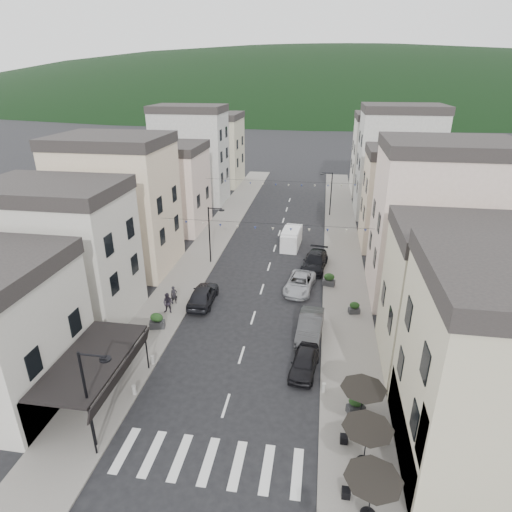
{
  "coord_description": "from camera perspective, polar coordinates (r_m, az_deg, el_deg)",
  "views": [
    {
      "loc": [
        4.84,
        -13.25,
        18.16
      ],
      "look_at": [
        -0.46,
        20.45,
        3.5
      ],
      "focal_mm": 30.0,
      "sensor_mm": 36.0,
      "label": 1
    }
  ],
  "objects": [
    {
      "name": "bollards",
      "position": [
        26.27,
        -4.32,
        -19.32
      ],
      "size": [
        11.66,
        10.26,
        0.6
      ],
      "color": "gray",
      "rests_on": "ground"
    },
    {
      "name": "streetlamp_right_far",
      "position": [
        59.06,
        9.74,
        8.75
      ],
      "size": [
        1.7,
        0.56,
        6.0
      ],
      "color": "black",
      "rests_on": "ground"
    },
    {
      "name": "boutique_awning",
      "position": [
        26.57,
        -20.59,
        -12.97
      ],
      "size": [
        3.77,
        7.5,
        3.28
      ],
      "color": "black",
      "rests_on": "ground"
    },
    {
      "name": "buildings_row_right",
      "position": [
        52.14,
        19.61,
        8.79
      ],
      "size": [
        10.2,
        54.16,
        14.5
      ],
      "color": "beige",
      "rests_on": "ground"
    },
    {
      "name": "hill_backdrop",
      "position": [
        313.82,
        8.56,
        19.7
      ],
      "size": [
        640.0,
        360.0,
        70.0
      ],
      "primitive_type": "ellipsoid",
      "color": "black",
      "rests_on": "ground"
    },
    {
      "name": "streetlamp_left_near",
      "position": [
        23.57,
        -21.17,
        -16.47
      ],
      "size": [
        1.7,
        0.56,
        6.0
      ],
      "color": "black",
      "rests_on": "ground"
    },
    {
      "name": "cafe_terrace",
      "position": [
        22.71,
        14.61,
        -21.81
      ],
      "size": [
        2.5,
        8.1,
        2.53
      ],
      "color": "black",
      "rests_on": "ground"
    },
    {
      "name": "planter_rc",
      "position": [
        39.79,
        9.71,
        -3.12
      ],
      "size": [
        1.19,
        0.83,
        1.21
      ],
      "rotation": [
        0.0,
        0.0,
        -0.23
      ],
      "color": "#323234",
      "rests_on": "sidewalk_right"
    },
    {
      "name": "planter_lb",
      "position": [
        33.85,
        -13.07,
        -8.4
      ],
      "size": [
        1.25,
        0.88,
        1.27
      ],
      "rotation": [
        0.0,
        0.0,
        0.24
      ],
      "color": "#303032",
      "rests_on": "sidewalk_left"
    },
    {
      "name": "parked_car_d",
      "position": [
        43.16,
        7.85,
        -0.73
      ],
      "size": [
        2.89,
        5.6,
        1.55
      ],
      "primitive_type": "imported",
      "rotation": [
        0.0,
        0.0,
        -0.14
      ],
      "color": "black",
      "rests_on": "ground"
    },
    {
      "name": "pedestrian_a",
      "position": [
        36.83,
        -10.88,
        -5.13
      ],
      "size": [
        0.69,
        0.63,
        1.58
      ],
      "primitive_type": "imported",
      "rotation": [
        0.0,
        0.0,
        0.56
      ],
      "color": "black",
      "rests_on": "sidewalk_left"
    },
    {
      "name": "parked_car_e",
      "position": [
        36.68,
        -7.11,
        -5.15
      ],
      "size": [
        2.02,
        4.86,
        1.64
      ],
      "primitive_type": "imported",
      "rotation": [
        0.0,
        0.0,
        3.16
      ],
      "color": "black",
      "rests_on": "ground"
    },
    {
      "name": "streetlamp_left_far",
      "position": [
        43.17,
        -5.9,
        3.56
      ],
      "size": [
        1.7,
        0.56,
        6.0
      ],
      "color": "black",
      "rests_on": "ground"
    },
    {
      "name": "parked_car_b",
      "position": [
        32.45,
        7.22,
        -9.28
      ],
      "size": [
        2.07,
        5.04,
        1.63
      ],
      "primitive_type": "imported",
      "rotation": [
        0.0,
        0.0,
        -0.07
      ],
      "color": "#2F3032",
      "rests_on": "ground"
    },
    {
      "name": "ground",
      "position": [
        23.0,
        -7.8,
        -29.2
      ],
      "size": [
        700.0,
        700.0,
        0.0
      ],
      "primitive_type": "plane",
      "color": "black",
      "rests_on": "ground"
    },
    {
      "name": "bunting_near",
      "position": [
        37.72,
        1.07,
        3.89
      ],
      "size": [
        19.0,
        0.28,
        0.62
      ],
      "color": "black",
      "rests_on": "ground"
    },
    {
      "name": "planter_ra",
      "position": [
        26.54,
        13.2,
        -18.76
      ],
      "size": [
        1.13,
        0.9,
        1.12
      ],
      "rotation": [
        0.0,
        0.0,
        0.41
      ],
      "color": "#28282A",
      "rests_on": "sidewalk_right"
    },
    {
      "name": "planter_la",
      "position": [
        31.67,
        -16.92,
        -11.47
      ],
      "size": [
        1.07,
        0.74,
        1.1
      ],
      "rotation": [
        0.0,
        0.0,
        -0.22
      ],
      "color": "#303033",
      "rests_on": "sidewalk_left"
    },
    {
      "name": "parked_car_c",
      "position": [
        38.78,
        5.84,
        -3.64
      ],
      "size": [
        2.97,
        5.27,
        1.39
      ],
      "primitive_type": "imported",
      "rotation": [
        0.0,
        0.0,
        -0.14
      ],
      "color": "#999CA2",
      "rests_on": "ground"
    },
    {
      "name": "sidewalk_right",
      "position": [
        48.81,
        11.42,
        1.01
      ],
      "size": [
        4.0,
        76.0,
        0.12
      ],
      "primitive_type": "cube",
      "color": "slate",
      "rests_on": "ground"
    },
    {
      "name": "planter_rb",
      "position": [
        35.82,
        12.98,
        -6.74
      ],
      "size": [
        0.99,
        0.66,
        1.02
      ],
      "rotation": [
        0.0,
        0.0,
        0.2
      ],
      "color": "#2F3032",
      "rests_on": "sidewalk_right"
    },
    {
      "name": "buildings_row_left",
      "position": [
        55.86,
        -11.73,
        10.33
      ],
      "size": [
        10.2,
        54.16,
        14.0
      ],
      "color": "beige",
      "rests_on": "ground"
    },
    {
      "name": "parked_car_a",
      "position": [
        29.02,
        6.47,
        -13.93
      ],
      "size": [
        2.11,
        4.21,
        1.38
      ],
      "primitive_type": "imported",
      "rotation": [
        0.0,
        0.0,
        -0.12
      ],
      "color": "black",
      "rests_on": "ground"
    },
    {
      "name": "delivery_van",
      "position": [
        48.2,
        4.75,
        2.44
      ],
      "size": [
        2.18,
        4.79,
        2.24
      ],
      "rotation": [
        0.0,
        0.0,
        -0.07
      ],
      "color": "silver",
      "rests_on": "ground"
    },
    {
      "name": "sidewalk_left",
      "position": [
        50.28,
        -5.89,
        2.03
      ],
      "size": [
        4.0,
        76.0,
        0.12
      ],
      "primitive_type": "cube",
      "color": "slate",
      "rests_on": "ground"
    },
    {
      "name": "pedestrian_b",
      "position": [
        35.5,
        -11.65,
        -6.18
      ],
      "size": [
        0.87,
        0.68,
        1.76
      ],
      "primitive_type": "imported",
      "rotation": [
        0.0,
        0.0,
        -0.02
      ],
      "color": "black",
      "rests_on": "sidewalk_left"
    },
    {
      "name": "bunting_far",
      "position": [
        52.98,
        3.5,
        9.56
      ],
      "size": [
        19.0,
        0.28,
        0.62
      ],
      "color": "black",
      "rests_on": "ground"
    }
  ]
}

